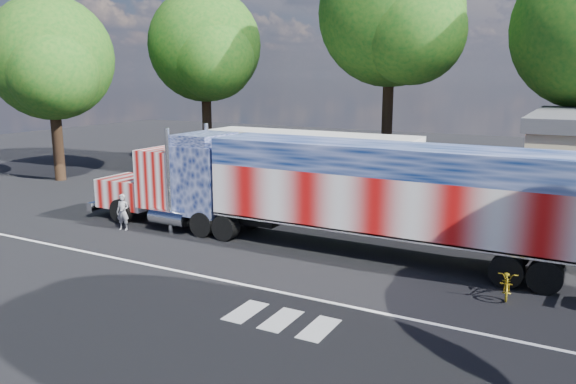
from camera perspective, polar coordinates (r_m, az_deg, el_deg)
The scene contains 9 objects.
ground at distance 22.17m, azimuth -3.72°, elevation -6.21°, with size 100.00×100.00×0.00m, color black.
lane_markings at distance 18.32m, azimuth -5.48°, elevation -10.18°, with size 30.00×2.67×0.01m.
semi_truck at distance 22.44m, azimuth 3.51°, elevation 0.32°, with size 21.77×3.44×4.64m.
coach_bus at distance 32.07m, azimuth 2.21°, elevation 2.91°, with size 12.55×2.92×3.65m.
woman at distance 26.25m, azimuth -16.43°, elevation -1.96°, with size 0.60×0.39×1.64m, color slate.
bicycle at distance 19.21m, azimuth 21.36°, elevation -8.54°, with size 0.58×1.66×0.87m, color gold.
tree_w_a at distance 39.59m, azimuth -22.90°, elevation 12.36°, with size 8.26×7.87×11.84m.
tree_n_mid at distance 37.47m, azimuth 10.62°, elevation 17.32°, with size 9.62×9.16×15.23m.
tree_nw_a at distance 42.42m, azimuth -8.34°, elevation 14.45°, with size 8.54×8.13×13.03m.
Camera 1 is at (11.28, -17.82, 6.85)m, focal length 35.00 mm.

